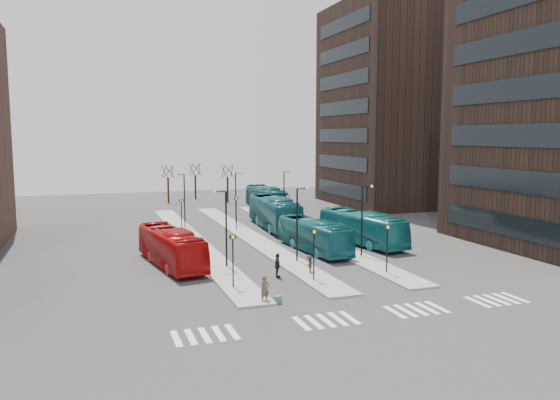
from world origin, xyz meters
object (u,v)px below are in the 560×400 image
object	(u,v)px
teal_bus_c	(362,228)
commuter_c	(309,264)
suitcase	(278,300)
teal_bus_d	(266,199)
commuter_b	(277,266)
traveller	(265,289)
teal_bus_b	(274,213)
red_bus	(171,247)
commuter_a	(194,255)
teal_bus_a	(314,235)

from	to	relation	value
teal_bus_c	commuter_c	xyz separation A→B (m)	(-9.19, -9.07, -0.87)
suitcase	teal_bus_d	bearing A→B (deg)	61.13
suitcase	commuter_b	bearing A→B (deg)	59.22
suitcase	traveller	xyz separation A→B (m)	(-0.70, 0.51, 0.62)
teal_bus_b	traveller	bearing A→B (deg)	-106.34
red_bus	commuter_a	world-z (taller)	red_bus
teal_bus_b	traveller	distance (m)	27.73
traveller	commuter_c	distance (m)	7.86
red_bus	teal_bus_a	distance (m)	13.12
suitcase	red_bus	world-z (taller)	red_bus
red_bus	teal_bus_a	world-z (taller)	red_bus
teal_bus_b	commuter_a	distance (m)	19.09
suitcase	teal_bus_a	distance (m)	15.99
teal_bus_c	commuter_b	size ratio (longest dim) A/B	6.27
teal_bus_a	commuter_b	size ratio (longest dim) A/B	5.74
teal_bus_c	commuter_b	bearing A→B (deg)	-149.92
traveller	teal_bus_c	bearing A→B (deg)	31.93
teal_bus_a	commuter_a	bearing A→B (deg)	-174.50
commuter_b	red_bus	bearing A→B (deg)	59.94
traveller	commuter_b	world-z (taller)	commuter_b
commuter_b	teal_bus_a	bearing A→B (deg)	-25.80
teal_bus_a	commuter_c	distance (m)	8.27
suitcase	teal_bus_b	xyz separation A→B (m)	(8.72, 26.58, 1.55)
teal_bus_b	teal_bus_d	world-z (taller)	teal_bus_b
teal_bus_d	commuter_b	bearing A→B (deg)	-104.51
teal_bus_d	commuter_c	size ratio (longest dim) A/B	8.40
teal_bus_a	commuter_c	xyz separation A→B (m)	(-3.48, -7.47, -0.73)
suitcase	teal_bus_c	size ratio (longest dim) A/B	0.04
red_bus	teal_bus_b	distance (m)	19.68
teal_bus_c	traveller	bearing A→B (deg)	-142.70
commuter_a	teal_bus_a	bearing A→B (deg)	-145.40
commuter_c	suitcase	bearing A→B (deg)	-22.16
teal_bus_b	commuter_c	distance (m)	20.77
traveller	commuter_b	xyz separation A→B (m)	(2.72, 5.46, 0.05)
commuter_b	commuter_c	bearing A→B (deg)	-71.71
teal_bus_c	teal_bus_d	xyz separation A→B (m)	(-1.65, 25.29, 0.11)
suitcase	commuter_c	bearing A→B (deg)	40.97
traveller	commuter_c	xyz separation A→B (m)	(5.38, 5.72, -0.14)
commuter_c	traveller	bearing A→B (deg)	-28.51
suitcase	teal_bus_b	world-z (taller)	teal_bus_b
teal_bus_c	commuter_a	world-z (taller)	teal_bus_c
teal_bus_d	commuter_b	distance (m)	36.10
teal_bus_c	teal_bus_d	size ratio (longest dim) A/B	0.94
teal_bus_c	commuter_a	bearing A→B (deg)	-176.02
suitcase	red_bus	bearing A→B (deg)	99.48
teal_bus_a	commuter_b	xyz separation A→B (m)	(-6.15, -7.73, -0.55)
red_bus	traveller	distance (m)	12.58
teal_bus_c	commuter_c	world-z (taller)	teal_bus_c
teal_bus_b	commuter_c	bearing A→B (deg)	-97.69
suitcase	teal_bus_c	distance (m)	20.69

